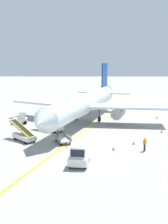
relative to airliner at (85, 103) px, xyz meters
name	(u,v)px	position (x,y,z in m)	size (l,w,h in m)	color
ground_plane	(76,140)	(-1.26, -11.30, -3.42)	(300.00, 300.00, 0.00)	gray
taxi_line_yellow	(84,131)	(-0.17, -6.30, -3.41)	(0.30, 80.00, 0.01)	yellow
airliner	(85,103)	(0.00, 0.00, 0.00)	(27.68, 34.48, 10.10)	silver
pushback_tug	(79,156)	(-0.56, -20.68, -2.42)	(2.35, 3.81, 2.20)	silver
baggage_tug_near_wing	(21,118)	(-10.98, -1.11, -2.49)	(2.59, 1.71, 2.10)	silver
belt_loader_forward_hold	(51,126)	(-5.27, -6.14, -2.64)	(4.72, 4.05, 2.59)	silver
belt_loader_aft_hold	(24,135)	(-8.27, -11.62, -2.64)	(4.37, 4.47, 2.59)	silver
baggage_cart_loaded	(63,139)	(-2.91, -12.64, -2.95)	(2.54, 3.77, 0.94)	#A5A5A8
ground_crew_marshaller	(145,144)	(7.20, -16.00, -2.51)	(0.36, 0.24, 1.70)	#26262D
safety_cone_nose_right	(113,149)	(3.48, -15.75, -3.20)	(0.36, 0.36, 0.44)	orange
safety_cone_wingtip_left	(134,143)	(6.34, -13.27, -3.20)	(0.36, 0.36, 0.44)	orange
safety_cone_wingtip_right	(157,117)	(13.46, 3.70, -3.20)	(0.36, 0.36, 0.44)	orange
safety_cone_tail_area	(162,131)	(11.56, -7.11, -3.20)	(0.36, 0.36, 0.44)	orange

